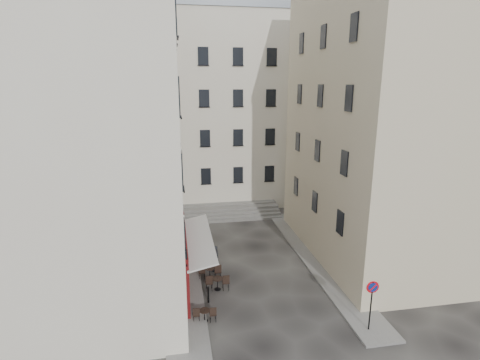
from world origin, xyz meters
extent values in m
plane|color=black|center=(0.00, 0.00, 0.00)|extent=(90.00, 90.00, 0.00)
cube|color=slate|center=(-4.50, 4.00, 0.06)|extent=(2.00, 22.00, 0.12)
cube|color=slate|center=(4.50, 3.00, 0.06)|extent=(2.00, 18.00, 0.12)
cube|color=beige|center=(-10.50, 3.00, 10.00)|extent=(12.00, 16.00, 20.00)
cube|color=beige|center=(10.50, 3.50, 9.00)|extent=(12.00, 14.00, 18.00)
cube|color=beige|center=(-1.00, 19.00, 9.00)|extent=(18.00, 10.00, 18.00)
cube|color=slate|center=(-1.00, 19.00, 18.30)|extent=(18.20, 10.20, 0.60)
cube|color=#4B0A10|center=(-4.42, 1.00, 1.75)|extent=(0.25, 7.00, 3.50)
cube|color=black|center=(-4.38, 1.00, 1.40)|extent=(0.06, 3.85, 2.00)
cube|color=silver|center=(-3.60, 1.00, 2.95)|extent=(1.58, 7.30, 0.41)
cube|color=#62605D|center=(0.00, 11.90, 0.10)|extent=(9.00, 1.80, 0.20)
cube|color=#62605D|center=(0.00, 12.35, 0.30)|extent=(9.00, 1.80, 0.20)
cube|color=#62605D|center=(0.00, 12.80, 0.50)|extent=(9.00, 1.80, 0.20)
cube|color=#62605D|center=(0.00, 13.25, 0.70)|extent=(9.00, 1.80, 0.20)
cylinder|color=black|center=(-3.25, -1.00, 0.45)|extent=(0.10, 0.10, 0.90)
sphere|color=black|center=(-3.25, -1.00, 0.92)|extent=(0.12, 0.12, 0.12)
cylinder|color=black|center=(-3.25, 2.50, 0.45)|extent=(0.10, 0.10, 0.90)
sphere|color=black|center=(-3.25, 2.50, 0.92)|extent=(0.12, 0.12, 0.12)
cylinder|color=black|center=(-3.25, 6.00, 0.45)|extent=(0.10, 0.10, 0.90)
sphere|color=black|center=(-3.25, 6.00, 0.92)|extent=(0.12, 0.12, 0.12)
cylinder|color=black|center=(4.22, -4.86, 1.34)|extent=(0.07, 0.07, 2.68)
cylinder|color=red|center=(4.22, -4.86, 2.42)|extent=(0.62, 0.06, 0.62)
cylinder|color=navy|center=(4.22, -4.89, 2.42)|extent=(0.45, 0.06, 0.45)
cube|color=red|center=(4.22, -4.91, 2.42)|extent=(0.36, 0.05, 0.36)
cylinder|color=black|center=(-3.60, -2.73, 0.06)|extent=(0.33, 0.33, 0.02)
cylinder|color=black|center=(-3.60, -2.73, 0.37)|extent=(0.05, 0.05, 0.65)
cylinder|color=black|center=(-3.60, -2.73, 0.66)|extent=(0.55, 0.55, 0.04)
cube|color=black|center=(-3.18, -2.73, 0.42)|extent=(0.35, 0.35, 0.83)
cube|color=black|center=(-4.02, -2.64, 0.42)|extent=(0.35, 0.35, 0.83)
cylinder|color=black|center=(-2.61, 0.14, 0.08)|extent=(0.39, 0.39, 0.02)
cylinder|color=black|center=(-2.61, 0.14, 0.43)|extent=(0.05, 0.05, 0.75)
cylinder|color=black|center=(-2.61, 0.14, 0.77)|extent=(0.64, 0.64, 0.04)
cube|color=black|center=(-2.13, 0.14, 0.48)|extent=(0.41, 0.41, 0.97)
cube|color=black|center=(-3.09, 0.25, 0.48)|extent=(0.41, 0.41, 0.97)
cylinder|color=black|center=(-2.92, 1.49, 0.08)|extent=(0.39, 0.39, 0.02)
cylinder|color=black|center=(-2.92, 1.49, 0.44)|extent=(0.05, 0.05, 0.76)
cylinder|color=black|center=(-2.92, 1.49, 0.78)|extent=(0.65, 0.65, 0.04)
cube|color=black|center=(-2.43, 1.49, 0.49)|extent=(0.41, 0.41, 0.98)
cube|color=black|center=(-3.41, 1.60, 0.49)|extent=(0.41, 0.41, 0.98)
cylinder|color=black|center=(-3.12, 3.42, 0.06)|extent=(0.32, 0.32, 0.02)
cylinder|color=black|center=(-3.12, 3.42, 0.36)|extent=(0.04, 0.04, 0.63)
cylinder|color=black|center=(-3.12, 3.42, 0.64)|extent=(0.54, 0.54, 0.04)
cube|color=black|center=(-2.72, 3.42, 0.40)|extent=(0.34, 0.34, 0.81)
cube|color=black|center=(-3.53, 3.51, 0.40)|extent=(0.34, 0.34, 0.81)
cylinder|color=black|center=(-3.48, 5.25, 0.06)|extent=(0.33, 0.33, 0.02)
cylinder|color=black|center=(-3.48, 5.25, 0.37)|extent=(0.05, 0.05, 0.65)
cylinder|color=black|center=(-3.48, 5.25, 0.67)|extent=(0.56, 0.56, 0.04)
cube|color=black|center=(-3.07, 5.25, 0.42)|extent=(0.35, 0.35, 0.83)
cube|color=black|center=(-3.90, 5.35, 0.42)|extent=(0.35, 0.35, 0.83)
imported|color=black|center=(-2.49, 2.50, 0.88)|extent=(0.77, 0.69, 1.76)
camera|label=1|loc=(-4.73, -19.38, 11.76)|focal=28.00mm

